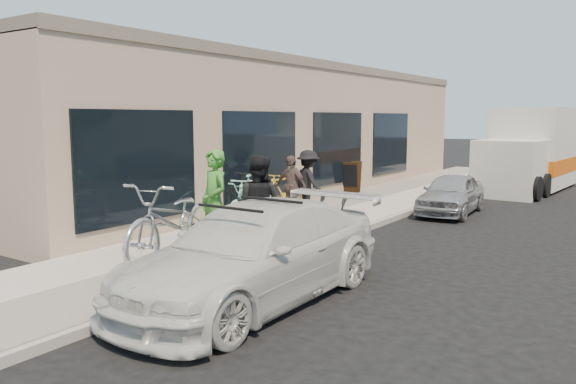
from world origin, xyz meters
The scene contains 17 objects.
ground centered at (0.00, 0.00, 0.00)m, with size 120.00×120.00×0.00m, color black.
sidewalk centered at (-2.00, 3.00, 0.07)m, with size 3.00×34.00×0.15m, color #B5AEA3.
curb centered at (-0.45, 3.00, 0.07)m, with size 0.12×34.00×0.13m, color #9E9791.
storefront centered at (-5.24, 7.99, 2.12)m, with size 3.60×20.00×4.22m.
bike_rack centered at (-3.15, 2.68, 0.63)m, with size 0.13×0.56×0.79m.
sandwich_board centered at (-3.33, 8.56, 0.66)m, with size 0.74×0.75×0.99m.
sedan_white centered at (0.42, -1.41, 0.68)m, with size 1.99×4.70×1.39m.
sedan_silver centered at (0.39, 7.20, 0.54)m, with size 1.27×3.16×1.08m, color #A2A2A7.
moving_truck centered at (1.04, 13.78, 1.28)m, with size 2.57×6.01×2.89m.
tandem_bike centered at (-1.64, -0.90, 0.84)m, with size 0.91×2.62×1.38m, color silver.
woman_rider centered at (-1.37, -0.20, 1.08)m, with size 0.68×0.44×1.86m, color #3D882D.
man_standing centered at (-0.74, 0.22, 1.03)m, with size 0.85×0.67×1.76m, color black.
cruiser_bike_a centered at (-2.97, 2.68, 0.68)m, with size 0.50×1.77×1.06m, color #88CBB6.
cruiser_bike_b centered at (-2.73, 2.62, 0.63)m, with size 0.63×1.82×0.95m, color #88CBB6.
cruiser_bike_c centered at (-2.97, 4.17, 0.68)m, with size 0.49×1.75×1.05m, color gold.
bystander_a centered at (-2.37, 4.45, 0.95)m, with size 1.03×0.59×1.59m, color black.
bystander_b centered at (-2.37, 3.66, 0.90)m, with size 0.88×0.37×1.50m, color brown.
Camera 1 is at (5.07, -7.43, 2.55)m, focal length 35.00 mm.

